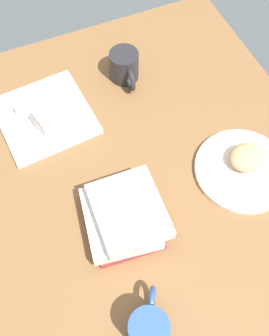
{
  "coord_description": "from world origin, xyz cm",
  "views": [
    {
      "loc": [
        -44.01,
        22.69,
        92.67
      ],
      "look_at": [
        0.56,
        3.77,
        7.0
      ],
      "focal_mm": 42.95,
      "sensor_mm": 36.0,
      "label": 1
    }
  ],
  "objects": [
    {
      "name": "scone_pastry",
      "position": [
        -7.88,
        -22.88,
        7.62
      ],
      "size": [
        8.79,
        9.71,
        4.44
      ],
      "primitive_type": "ellipsoid",
      "rotation": [
        0.0,
        0.0,
        4.8
      ],
      "color": "tan",
      "rests_on": "round_plate"
    },
    {
      "name": "breakfast_wrap",
      "position": [
        23.45,
        16.04,
        8.79
      ],
      "size": [
        10.35,
        14.29,
        6.38
      ],
      "primitive_type": "cylinder",
      "rotation": [
        1.57,
        0.0,
        0.34
      ],
      "color": "beige",
      "rests_on": "square_plate"
    },
    {
      "name": "square_plate",
      "position": [
        26.09,
        19.41,
        4.8
      ],
      "size": [
        25.7,
        25.7,
        1.6
      ],
      "primitive_type": "cube",
      "rotation": [
        0.0,
        0.0,
        0.09
      ],
      "color": "white",
      "rests_on": "dining_table"
    },
    {
      "name": "round_plate",
      "position": [
        -9.37,
        -21.42,
        4.7
      ],
      "size": [
        23.96,
        23.96,
        1.4
      ],
      "primitive_type": "cylinder",
      "color": "silver",
      "rests_on": "dining_table"
    },
    {
      "name": "coffee_mug",
      "position": [
        -34.59,
        15.67,
        8.45
      ],
      "size": [
        11.86,
        8.97,
        8.69
      ],
      "color": "#2D518C",
      "rests_on": "dining_table"
    },
    {
      "name": "sauce_cup",
      "position": [
        29.38,
        23.63,
        6.98
      ],
      "size": [
        5.28,
        5.28,
        2.57
      ],
      "color": "silver",
      "rests_on": "square_plate"
    },
    {
      "name": "dining_table",
      "position": [
        0.0,
        0.0,
        2.0
      ],
      "size": [
        110.0,
        90.0,
        4.0
      ],
      "primitive_type": "cube",
      "color": "brown",
      "rests_on": "ground"
    },
    {
      "name": "second_mug",
      "position": [
        31.2,
        -6.19,
        8.48
      ],
      "size": [
        12.97,
        8.27,
        8.76
      ],
      "color": "#262628",
      "rests_on": "dining_table"
    },
    {
      "name": "book_stack",
      "position": [
        -10.68,
        11.14,
        8.17
      ],
      "size": [
        20.39,
        18.92,
        8.48
      ],
      "color": "#A53338",
      "rests_on": "dining_table"
    }
  ]
}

